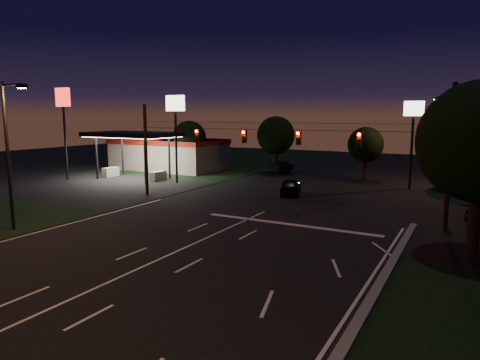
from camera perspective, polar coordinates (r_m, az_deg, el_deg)
The scene contains 19 objects.
ground at distance 20.40m, azimuth -14.32°, elevation -11.81°, with size 140.00×140.00×0.00m, color black.
cross_street_left at distance 45.22m, azimuth -19.11°, elevation -0.85°, with size 20.00×16.00×0.02m, color black.
center_line at distance 16.90m, azimuth -28.94°, elevation -17.03°, with size 0.14×40.00×0.01m, color silver.
stop_bar at distance 28.23m, azimuth 6.57°, elevation -5.87°, with size 12.00×0.50×0.01m, color silver.
utility_pole_right at distance 29.73m, azimuth 25.63°, elevation -5.94°, with size 0.30×0.30×9.00m, color black.
utility_pole_left at distance 38.97m, azimuth -12.25°, elevation -2.01°, with size 0.28×0.28×8.00m, color black.
signal_span at distance 31.75m, azimuth 4.07°, elevation 5.81°, with size 24.00×0.40×1.56m.
gas_station at distance 56.66m, azimuth -9.70°, elevation 3.74°, with size 14.20×16.10×5.25m.
pole_sign_left_near at distance 45.03m, azimuth -8.60°, elevation 8.41°, with size 2.20×0.30×9.10m.
pole_sign_left_far at distance 50.54m, azimuth -22.48°, elevation 8.59°, with size 2.00×0.30×10.00m.
pole_sign_right at distance 44.18m, azimuth 22.07°, elevation 6.93°, with size 1.80×0.30×8.40m.
street_light_left at distance 29.21m, azimuth -28.35°, elevation 4.06°, with size 2.20×0.35×9.00m.
street_light_right_far at distance 45.94m, azimuth 26.32°, elevation 5.46°, with size 2.20×0.35×9.00m.
tree_far_a at distance 54.00m, azimuth -6.68°, elevation 5.56°, with size 4.20×4.20×6.42m.
tree_far_b at distance 52.52m, azimuth 4.88°, elevation 5.90°, with size 4.60×4.60×6.98m.
tree_far_c at distance 48.17m, azimuth 16.45°, elevation 4.50°, with size 3.80×3.80×5.86m.
tree_far_d at distance 45.07m, azimuth 27.24°, elevation 4.83°, with size 4.80×4.80×7.30m.
car_oncoming_a at distance 38.76m, azimuth 6.77°, elevation -0.84°, with size 1.72×4.27×1.45m, color black.
car_oncoming_b at distance 53.93m, azimuth 5.46°, elevation 1.84°, with size 1.60×4.58×1.51m, color black.
Camera 1 is at (13.22, -13.87, 7.00)m, focal length 32.00 mm.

